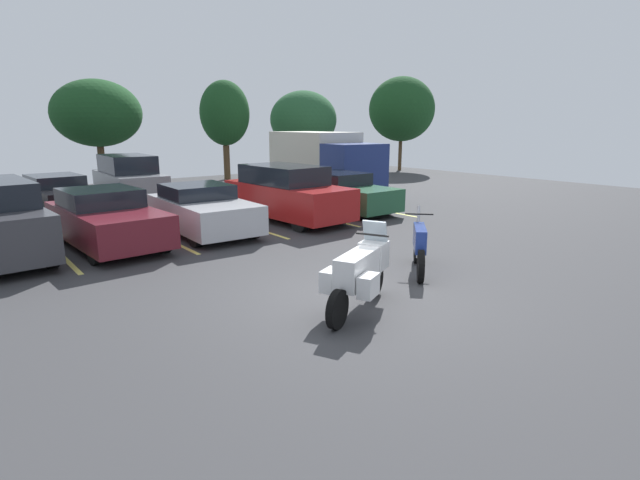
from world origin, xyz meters
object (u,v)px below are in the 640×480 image
(motorcycle_touring, at_px, (360,271))
(car_red, at_px, (287,194))
(car_far_grey, at_px, (129,180))
(box_truck, at_px, (323,160))
(motorcycle_second, at_px, (419,246))
(car_far_black, at_px, (57,194))
(car_maroon, at_px, (106,219))
(car_silver, at_px, (202,210))
(car_green, at_px, (341,192))

(motorcycle_touring, height_order, car_red, car_red)
(car_far_grey, relative_size, box_truck, 0.70)
(motorcycle_second, bearing_deg, car_far_black, 109.62)
(motorcycle_touring, distance_m, car_far_black, 14.06)
(car_maroon, height_order, car_silver, car_maroon)
(motorcycle_touring, distance_m, car_far_grey, 14.31)
(motorcycle_second, bearing_deg, car_green, 62.18)
(car_far_grey, bearing_deg, car_maroon, -111.67)
(car_red, relative_size, car_far_black, 1.02)
(car_red, bearing_deg, motorcycle_second, -99.10)
(car_silver, height_order, box_truck, box_truck)
(car_silver, relative_size, box_truck, 0.65)
(car_maroon, bearing_deg, car_silver, -0.53)
(car_maroon, bearing_deg, motorcycle_touring, -73.69)
(motorcycle_second, bearing_deg, car_far_grey, 98.23)
(motorcycle_touring, bearing_deg, box_truck, 54.07)
(car_maroon, height_order, car_red, car_red)
(car_maroon, distance_m, car_far_grey, 7.42)
(car_green, relative_size, box_truck, 0.69)
(car_far_black, xyz_separation_m, box_truck, (11.01, -1.65, 0.83))
(car_maroon, height_order, car_far_black, car_maroon)
(motorcycle_touring, xyz_separation_m, car_green, (6.17, 7.76, 0.01))
(car_silver, xyz_separation_m, car_red, (3.08, 0.12, 0.21))
(car_green, height_order, box_truck, box_truck)
(car_maroon, xyz_separation_m, box_truck, (11.05, 4.85, 0.76))
(car_green, relative_size, car_far_black, 0.95)
(car_far_grey, bearing_deg, car_far_black, -171.60)
(car_red, relative_size, car_green, 1.08)
(motorcycle_second, relative_size, car_silver, 0.38)
(car_silver, bearing_deg, car_far_grey, 89.43)
(car_red, bearing_deg, car_far_grey, 113.87)
(car_far_black, xyz_separation_m, car_far_grey, (2.71, 0.40, 0.28))
(motorcycle_second, distance_m, car_green, 7.81)
(motorcycle_touring, bearing_deg, car_silver, 86.08)
(car_green, bearing_deg, car_silver, -176.13)
(motorcycle_touring, relative_size, box_truck, 0.32)
(car_green, bearing_deg, motorcycle_second, -117.82)
(car_red, bearing_deg, car_far_black, 131.76)
(motorcycle_touring, bearing_deg, car_red, 64.45)
(car_green, bearing_deg, car_far_grey, 130.53)
(motorcycle_second, height_order, car_maroon, car_maroon)
(car_maroon, xyz_separation_m, car_far_grey, (2.74, 6.90, 0.22))
(car_red, height_order, car_far_grey, car_far_grey)
(motorcycle_second, bearing_deg, box_truck, 60.85)
(car_far_grey, bearing_deg, box_truck, -13.84)
(car_red, distance_m, car_far_black, 8.58)
(motorcycle_second, distance_m, box_truck, 13.09)
(motorcycle_second, bearing_deg, car_silver, 107.15)
(motorcycle_second, relative_size, car_far_grey, 0.35)
(motorcycle_second, height_order, car_silver, car_silver)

